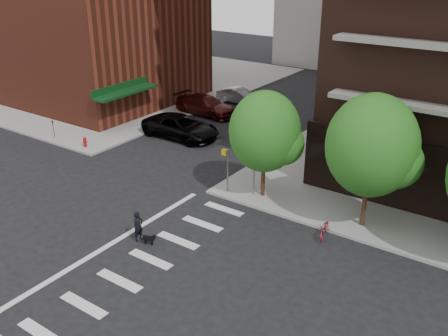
# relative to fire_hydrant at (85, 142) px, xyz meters

# --- Properties ---
(ground) EXTENTS (120.00, 120.00, 0.00)m
(ground) POSITION_rel_fire_hydrant_xyz_m (10.50, -7.80, -0.55)
(ground) COLOR black
(ground) RESTS_ON ground
(sidewalk_nw) EXTENTS (31.00, 33.00, 0.15)m
(sidewalk_nw) POSITION_rel_fire_hydrant_xyz_m (-14.00, 15.70, -0.48)
(sidewalk_nw) COLOR gray
(sidewalk_nw) RESTS_ON ground
(crosswalk) EXTENTS (3.85, 13.00, 0.01)m
(crosswalk) POSITION_rel_fire_hydrant_xyz_m (12.71, -7.80, -0.55)
(crosswalk) COLOR silver
(crosswalk) RESTS_ON ground
(tree_a) EXTENTS (4.00, 4.00, 5.90)m
(tree_a) POSITION_rel_fire_hydrant_xyz_m (14.50, 0.70, 3.49)
(tree_a) COLOR #301E11
(tree_a) RESTS_ON sidewalk_ne
(tree_b) EXTENTS (4.50, 4.50, 6.65)m
(tree_b) POSITION_rel_fire_hydrant_xyz_m (20.50, 0.70, 3.99)
(tree_b) COLOR #301E11
(tree_b) RESTS_ON sidewalk_ne
(pedestrian_signal) EXTENTS (2.18, 0.67, 2.60)m
(pedestrian_signal) POSITION_rel_fire_hydrant_xyz_m (12.82, 0.12, 1.30)
(pedestrian_signal) COLOR slate
(pedestrian_signal) RESTS_ON sidewalk_ne
(fire_hydrant) EXTENTS (0.24, 0.24, 0.73)m
(fire_hydrant) POSITION_rel_fire_hydrant_xyz_m (0.00, 0.00, 0.00)
(fire_hydrant) COLOR #A50C0C
(fire_hydrant) RESTS_ON sidewalk_nw
(parking_meter) EXTENTS (0.10, 0.08, 1.32)m
(parking_meter) POSITION_rel_fire_hydrant_xyz_m (-3.50, -0.00, 0.41)
(parking_meter) COLOR black
(parking_meter) RESTS_ON sidewalk_nw
(parked_car_black) EXTENTS (2.85, 6.19, 1.72)m
(parked_car_black) POSITION_rel_fire_hydrant_xyz_m (4.17, 5.82, 0.31)
(parked_car_black) COLOR black
(parked_car_black) RESTS_ON ground
(parked_car_maroon) EXTENTS (2.58, 5.87, 1.68)m
(parked_car_maroon) POSITION_rel_fire_hydrant_xyz_m (2.30, 11.53, 0.29)
(parked_car_maroon) COLOR #401212
(parked_car_maroon) RESTS_ON ground
(parked_car_silver) EXTENTS (1.59, 4.34, 1.42)m
(parked_car_silver) POSITION_rel_fire_hydrant_xyz_m (2.74, 16.16, 0.16)
(parked_car_silver) COLOR #97989D
(parked_car_silver) RESTS_ON ground
(scooter) EXTENTS (0.90, 1.74, 0.87)m
(scooter) POSITION_rel_fire_hydrant_xyz_m (19.30, -1.30, -0.12)
(scooter) COLOR #9E273A
(scooter) RESTS_ON ground
(dog_walker) EXTENTS (0.60, 0.42, 1.58)m
(dog_walker) POSITION_rel_fire_hydrant_xyz_m (11.88, -6.86, 0.24)
(dog_walker) COLOR black
(dog_walker) RESTS_ON ground
(dog) EXTENTS (0.64, 0.36, 0.54)m
(dog) POSITION_rel_fire_hydrant_xyz_m (12.58, -6.87, -0.21)
(dog) COLOR black
(dog) RESTS_ON ground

